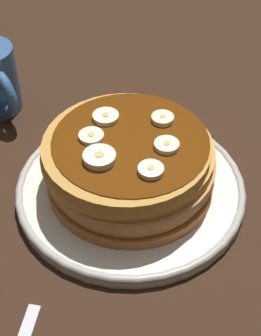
{
  "coord_description": "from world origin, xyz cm",
  "views": [
    {
      "loc": [
        33.86,
        -25.38,
        45.11
      ],
      "look_at": [
        0.0,
        0.0,
        4.18
      ],
      "focal_mm": 53.62,
      "sensor_mm": 36.0,
      "label": 1
    }
  ],
  "objects_px": {
    "pancake_stack": "(130,163)",
    "banana_slice_1": "(99,158)",
    "banana_slice_3": "(167,146)",
    "banana_slice_5": "(91,136)",
    "banana_slice_4": "(151,170)",
    "plate": "(130,187)",
    "banana_slice_0": "(163,119)",
    "banana_slice_2": "(102,119)"
  },
  "relations": [
    {
      "from": "banana_slice_3",
      "to": "banana_slice_5",
      "type": "height_order",
      "value": "banana_slice_3"
    },
    {
      "from": "banana_slice_0",
      "to": "banana_slice_3",
      "type": "height_order",
      "value": "same"
    },
    {
      "from": "pancake_stack",
      "to": "banana_slice_1",
      "type": "distance_m",
      "value": 0.06
    },
    {
      "from": "pancake_stack",
      "to": "banana_slice_5",
      "type": "bearing_deg",
      "value": -132.75
    },
    {
      "from": "pancake_stack",
      "to": "banana_slice_2",
      "type": "relative_size",
      "value": 6.77
    },
    {
      "from": "banana_slice_1",
      "to": "banana_slice_4",
      "type": "bearing_deg",
      "value": 34.75
    },
    {
      "from": "plate",
      "to": "banana_slice_5",
      "type": "relative_size",
      "value": 9.72
    },
    {
      "from": "banana_slice_0",
      "to": "banana_slice_3",
      "type": "bearing_deg",
      "value": -34.01
    },
    {
      "from": "banana_slice_0",
      "to": "banana_slice_5",
      "type": "bearing_deg",
      "value": -106.24
    },
    {
      "from": "banana_slice_0",
      "to": "banana_slice_4",
      "type": "xyz_separation_m",
      "value": [
        0.06,
        -0.06,
        -0.0
      ]
    },
    {
      "from": "banana_slice_1",
      "to": "banana_slice_2",
      "type": "height_order",
      "value": "banana_slice_1"
    },
    {
      "from": "banana_slice_1",
      "to": "banana_slice_4",
      "type": "relative_size",
      "value": 1.3
    },
    {
      "from": "pancake_stack",
      "to": "banana_slice_2",
      "type": "xyz_separation_m",
      "value": [
        -0.05,
        -0.0,
        0.04
      ]
    },
    {
      "from": "plate",
      "to": "pancake_stack",
      "type": "distance_m",
      "value": 0.04
    },
    {
      "from": "plate",
      "to": "banana_slice_0",
      "type": "distance_m",
      "value": 0.09
    },
    {
      "from": "banana_slice_5",
      "to": "banana_slice_4",
      "type": "bearing_deg",
      "value": 12.93
    },
    {
      "from": "plate",
      "to": "banana_slice_3",
      "type": "bearing_deg",
      "value": 36.56
    },
    {
      "from": "pancake_stack",
      "to": "banana_slice_4",
      "type": "bearing_deg",
      "value": -13.79
    },
    {
      "from": "banana_slice_4",
      "to": "pancake_stack",
      "type": "bearing_deg",
      "value": 166.21
    },
    {
      "from": "pancake_stack",
      "to": "banana_slice_4",
      "type": "xyz_separation_m",
      "value": [
        0.05,
        -0.01,
        0.04
      ]
    },
    {
      "from": "plate",
      "to": "banana_slice_5",
      "type": "bearing_deg",
      "value": -132.41
    },
    {
      "from": "pancake_stack",
      "to": "banana_slice_3",
      "type": "relative_size",
      "value": 7.49
    },
    {
      "from": "banana_slice_1",
      "to": "plate",
      "type": "bearing_deg",
      "value": 97.9
    },
    {
      "from": "plate",
      "to": "banana_slice_1",
      "type": "xyz_separation_m",
      "value": [
        0.01,
        -0.05,
        0.08
      ]
    },
    {
      "from": "pancake_stack",
      "to": "banana_slice_3",
      "type": "height_order",
      "value": "banana_slice_3"
    },
    {
      "from": "banana_slice_5",
      "to": "banana_slice_2",
      "type": "bearing_deg",
      "value": 123.4
    },
    {
      "from": "banana_slice_2",
      "to": "banana_slice_3",
      "type": "relative_size",
      "value": 1.11
    },
    {
      "from": "pancake_stack",
      "to": "banana_slice_2",
      "type": "height_order",
      "value": "banana_slice_2"
    },
    {
      "from": "banana_slice_4",
      "to": "banana_slice_5",
      "type": "xyz_separation_m",
      "value": [
        -0.08,
        -0.02,
        -0.0
      ]
    },
    {
      "from": "banana_slice_3",
      "to": "banana_slice_5",
      "type": "xyz_separation_m",
      "value": [
        -0.06,
        -0.06,
        -0.0
      ]
    },
    {
      "from": "plate",
      "to": "banana_slice_4",
      "type": "bearing_deg",
      "value": -14.28
    },
    {
      "from": "banana_slice_1",
      "to": "pancake_stack",
      "type": "bearing_deg",
      "value": 98.06
    },
    {
      "from": "banana_slice_3",
      "to": "banana_slice_1",
      "type": "bearing_deg",
      "value": -110.75
    },
    {
      "from": "plate",
      "to": "banana_slice_2",
      "type": "xyz_separation_m",
      "value": [
        -0.05,
        -0.0,
        0.08
      ]
    },
    {
      "from": "pancake_stack",
      "to": "banana_slice_0",
      "type": "xyz_separation_m",
      "value": [
        -0.01,
        0.05,
        0.04
      ]
    },
    {
      "from": "banana_slice_0",
      "to": "banana_slice_1",
      "type": "height_order",
      "value": "banana_slice_1"
    },
    {
      "from": "banana_slice_4",
      "to": "plate",
      "type": "bearing_deg",
      "value": 165.72
    },
    {
      "from": "banana_slice_1",
      "to": "banana_slice_2",
      "type": "bearing_deg",
      "value": 142.8
    },
    {
      "from": "plate",
      "to": "banana_slice_4",
      "type": "distance_m",
      "value": 0.1
    },
    {
      "from": "banana_slice_1",
      "to": "banana_slice_4",
      "type": "xyz_separation_m",
      "value": [
        0.05,
        0.03,
        -0.0
      ]
    },
    {
      "from": "plate",
      "to": "banana_slice_4",
      "type": "relative_size",
      "value": 10.1
    },
    {
      "from": "banana_slice_3",
      "to": "banana_slice_4",
      "type": "xyz_separation_m",
      "value": [
        0.02,
        -0.04,
        0.0
      ]
    }
  ]
}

